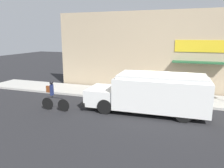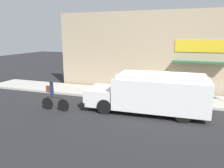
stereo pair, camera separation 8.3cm
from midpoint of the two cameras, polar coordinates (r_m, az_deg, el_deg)
The scene contains 6 objects.
ground_plane at distance 13.58m, azimuth 14.22°, elevation -5.40°, with size 70.00×70.00×0.00m, color #232326.
sidewalk at distance 14.88m, azimuth 14.73°, elevation -3.54°, with size 28.00×2.77×0.15m.
storefront at distance 16.03m, azimuth 15.93°, elevation 7.85°, with size 17.71×0.89×5.82m.
school_bus at distance 11.88m, azimuth 10.61°, elevation -2.26°, with size 6.55×2.77×2.12m.
cyclist at distance 12.52m, azimuth -14.97°, elevation -3.17°, with size 1.71×0.20×1.69m.
trash_bin at distance 14.95m, azimuth 19.65°, elevation -1.79°, with size 0.54×0.54×0.86m.
Camera 2 is at (1.03, -12.89, 4.11)m, focal length 35.00 mm.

